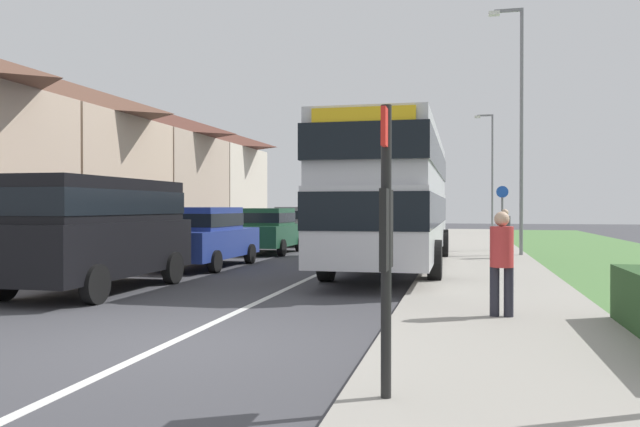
# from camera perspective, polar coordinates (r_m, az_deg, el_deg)

# --- Properties ---
(ground_plane) EXTENTS (120.00, 120.00, 0.00)m
(ground_plane) POSITION_cam_1_polar(r_m,az_deg,el_deg) (8.25, -13.91, -11.58)
(ground_plane) COLOR #424247
(lane_marking_centre) EXTENTS (0.14, 60.00, 0.01)m
(lane_marking_centre) POSITION_cam_1_polar(r_m,az_deg,el_deg) (15.72, -0.61, -5.73)
(lane_marking_centre) COLOR silver
(lane_marking_centre) RESTS_ON ground_plane
(pavement_near_side) EXTENTS (3.20, 68.00, 0.12)m
(pavement_near_side) POSITION_cam_1_polar(r_m,az_deg,el_deg) (13.32, 15.27, -6.66)
(pavement_near_side) COLOR #9E998E
(pavement_near_side) RESTS_ON ground_plane
(double_decker_bus) EXTENTS (2.80, 11.39, 3.70)m
(double_decker_bus) POSITION_cam_1_polar(r_m,az_deg,el_deg) (17.54, 6.76, 1.92)
(double_decker_bus) COLOR #BCBCC1
(double_decker_bus) RESTS_ON ground_plane
(parked_van_black) EXTENTS (2.11, 4.94, 2.31)m
(parked_van_black) POSITION_cam_1_polar(r_m,az_deg,el_deg) (13.65, -19.68, -0.99)
(parked_van_black) COLOR black
(parked_van_black) RESTS_ON ground_plane
(parked_car_blue) EXTENTS (1.98, 4.51, 1.73)m
(parked_car_blue) POSITION_cam_1_polar(r_m,az_deg,el_deg) (18.28, -10.55, -1.89)
(parked_car_blue) COLOR navy
(parked_car_blue) RESTS_ON ground_plane
(parked_car_dark_green) EXTENTS (2.01, 3.94, 1.69)m
(parked_car_dark_green) POSITION_cam_1_polar(r_m,az_deg,el_deg) (23.46, -4.83, -1.39)
(parked_car_dark_green) COLOR #19472D
(parked_car_dark_green) RESTS_ON ground_plane
(parked_car_grey) EXTENTS (2.00, 4.07, 1.74)m
(parked_car_grey) POSITION_cam_1_polar(r_m,az_deg,el_deg) (28.60, -1.89, -0.98)
(parked_car_grey) COLOR slate
(parked_car_grey) RESTS_ON ground_plane
(pedestrian_at_stop) EXTENTS (0.34, 0.34, 1.67)m
(pedestrian_at_stop) POSITION_cam_1_polar(r_m,az_deg,el_deg) (9.65, 16.18, -3.96)
(pedestrian_at_stop) COLOR #23232D
(pedestrian_at_stop) RESTS_ON ground_plane
(pedestrian_walking_away) EXTENTS (0.34, 0.34, 1.67)m
(pedestrian_walking_away) POSITION_cam_1_polar(r_m,az_deg,el_deg) (20.65, 16.45, -1.54)
(pedestrian_walking_away) COLOR #23232D
(pedestrian_walking_away) RESTS_ON ground_plane
(bus_stop_sign) EXTENTS (0.09, 0.52, 2.60)m
(bus_stop_sign) POSITION_cam_1_polar(r_m,az_deg,el_deg) (5.34, 6.04, -1.53)
(bus_stop_sign) COLOR black
(bus_stop_sign) RESTS_ON ground_plane
(cycle_route_sign) EXTENTS (0.44, 0.08, 2.52)m
(cycle_route_sign) POSITION_cam_1_polar(r_m,az_deg,el_deg) (24.32, 16.23, -0.15)
(cycle_route_sign) COLOR slate
(cycle_route_sign) RESTS_ON ground_plane
(street_lamp_mid) EXTENTS (1.14, 0.20, 8.42)m
(street_lamp_mid) POSITION_cam_1_polar(r_m,az_deg,el_deg) (22.37, 17.60, 8.36)
(street_lamp_mid) COLOR slate
(street_lamp_mid) RESTS_ON ground_plane
(street_lamp_far) EXTENTS (1.14, 0.20, 7.45)m
(street_lamp_far) POSITION_cam_1_polar(r_m,az_deg,el_deg) (40.23, 15.24, 4.20)
(street_lamp_far) COLOR slate
(street_lamp_far) RESTS_ON ground_plane
(house_terrace_far_side) EXTENTS (7.96, 26.12, 6.92)m
(house_terrace_far_side) POSITION_cam_1_polar(r_m,az_deg,el_deg) (29.29, -20.19, 3.93)
(house_terrace_far_side) COLOR #C1A88E
(house_terrace_far_side) RESTS_ON ground_plane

